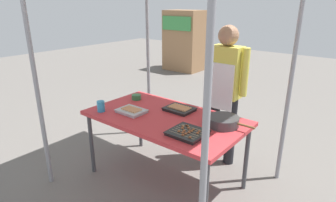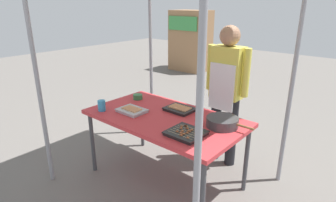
# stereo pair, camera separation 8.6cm
# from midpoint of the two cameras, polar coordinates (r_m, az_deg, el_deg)

# --- Properties ---
(ground_plane) EXTENTS (18.00, 18.00, 0.00)m
(ground_plane) POSITION_cam_midpoint_polar(r_m,az_deg,el_deg) (3.24, -1.36, -15.42)
(ground_plane) COLOR #66605B
(stall_table) EXTENTS (1.60, 0.90, 0.75)m
(stall_table) POSITION_cam_midpoint_polar(r_m,az_deg,el_deg) (2.90, -1.47, -4.04)
(stall_table) COLOR #C63338
(stall_table) RESTS_ON ground
(tray_grilled_sausages) EXTENTS (0.30, 0.24, 0.05)m
(tray_grilled_sausages) POSITION_cam_midpoint_polar(r_m,az_deg,el_deg) (3.02, 1.49, -1.58)
(tray_grilled_sausages) COLOR black
(tray_grilled_sausages) RESTS_ON stall_table
(tray_meat_skewers) EXTENTS (0.31, 0.29, 0.04)m
(tray_meat_skewers) POSITION_cam_midpoint_polar(r_m,az_deg,el_deg) (2.49, 2.95, -6.39)
(tray_meat_skewers) COLOR black
(tray_meat_skewers) RESTS_ON stall_table
(tray_pork_links) EXTENTS (0.29, 0.22, 0.05)m
(tray_pork_links) POSITION_cam_midpoint_polar(r_m,az_deg,el_deg) (3.00, -8.18, -1.95)
(tray_pork_links) COLOR #ADADB2
(tray_pork_links) RESTS_ON stall_table
(cooking_wok) EXTENTS (0.46, 0.30, 0.09)m
(cooking_wok) POSITION_cam_midpoint_polar(r_m,az_deg,el_deg) (2.69, 10.12, -3.98)
(cooking_wok) COLOR #38383A
(cooking_wok) RESTS_ON stall_table
(condiment_bowl) EXTENTS (0.11, 0.11, 0.06)m
(condiment_bowl) POSITION_cam_midpoint_polar(r_m,az_deg,el_deg) (3.39, -7.10, 0.78)
(condiment_bowl) COLOR #33723F
(condiment_bowl) RESTS_ON stall_table
(drink_cup_near_edge) EXTENTS (0.08, 0.08, 0.11)m
(drink_cup_near_edge) POSITION_cam_midpoint_polar(r_m,az_deg,el_deg) (3.08, -14.12, -1.05)
(drink_cup_near_edge) COLOR #338CBF
(drink_cup_near_edge) RESTS_ON stall_table
(vendor_woman) EXTENTS (0.52, 0.23, 1.62)m
(vendor_woman) POSITION_cam_midpoint_polar(r_m,az_deg,el_deg) (3.26, 10.63, 3.18)
(vendor_woman) COLOR black
(vendor_woman) RESTS_ON ground
(neighbor_stall_left) EXTENTS (1.03, 0.76, 1.63)m
(neighbor_stall_left) POSITION_cam_midpoint_polar(r_m,az_deg,el_deg) (8.07, 3.00, 12.03)
(neighbor_stall_left) COLOR #9E724C
(neighbor_stall_left) RESTS_ON ground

